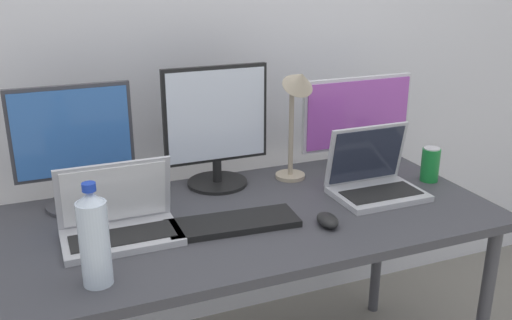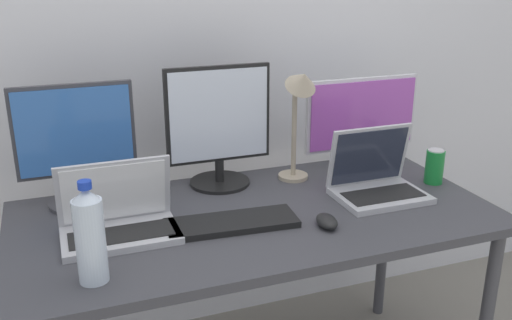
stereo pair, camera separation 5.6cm
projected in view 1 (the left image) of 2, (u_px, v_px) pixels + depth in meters
name	position (u px, v px, depth m)	size (l,w,h in m)	color
wall_back	(197.00, 18.00, 2.16)	(7.00, 0.08, 2.60)	silver
work_desk	(256.00, 231.00, 1.85)	(1.53, 0.75, 0.74)	#424247
monitor_left	(74.00, 146.00, 1.81)	(0.38, 0.22, 0.40)	#38383D
monitor_center	(216.00, 126.00, 1.99)	(0.37, 0.22, 0.43)	black
monitor_right	(357.00, 120.00, 2.19)	(0.46, 0.20, 0.35)	silver
laptop_silver	(119.00, 220.00, 1.66)	(0.33, 0.21, 0.22)	#B7B7BC
laptop_secondary	(374.00, 179.00, 1.97)	(0.30, 0.22, 0.23)	#B7B7BC
keyboard_main	(233.00, 223.00, 1.74)	(0.40, 0.14, 0.02)	black
mouse_by_keyboard	(328.00, 220.00, 1.74)	(0.06, 0.10, 0.04)	black
water_bottle	(94.00, 238.00, 1.39)	(0.08, 0.08, 0.27)	silver
soda_can_near_keyboard	(430.00, 164.00, 2.08)	(0.07, 0.07, 0.13)	#197F33
desk_lamp	(297.00, 103.00, 1.99)	(0.11, 0.18, 0.44)	tan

